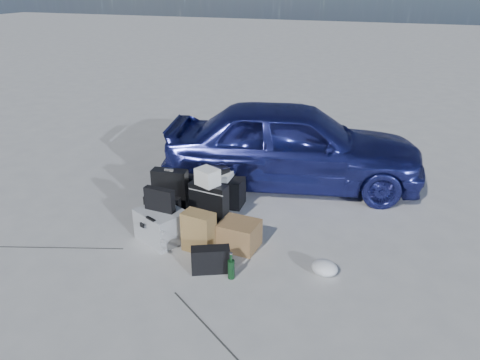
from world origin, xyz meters
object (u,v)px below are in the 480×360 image
Objects in this scene: briefcase at (163,210)px; suitcase_right at (209,205)px; pelican_case at (162,225)px; green_bottle at (231,266)px; car at (293,144)px; cardboard_box at (239,235)px; suitcase_left at (171,191)px; duffel_bag at (216,190)px.

briefcase is 0.59m from suitcase_right.
pelican_case is 1.83× the size of green_bottle.
car is 8.69× the size of cardboard_box.
cardboard_box is at bearing -32.06° from suitcase_left.
suitcase_left is 0.63m from suitcase_right.
suitcase_left is 0.77× the size of duffel_bag.
suitcase_right is 0.74× the size of duffel_bag.
duffel_bag is (0.39, 0.73, 0.01)m from briefcase.
green_bottle is (0.80, -1.53, -0.05)m from duffel_bag.
suitcase_right is at bearing -77.52° from duffel_bag.
pelican_case is at bearing -170.78° from cardboard_box.
duffel_bag reaches higher than pelican_case.
suitcase_left is at bearing -138.48° from duffel_bag.
car is 6.48× the size of suitcase_right.
briefcase is at bearing 141.26° from pelican_case.
suitcase_left reaches higher than pelican_case.
duffel_bag is at bearing 127.38° from car.
duffel_bag is 1.16m from cardboard_box.
cardboard_box is at bearing 102.08° from green_bottle.
suitcase_right is (0.38, 0.48, 0.09)m from pelican_case.
pelican_case is 0.62m from suitcase_right.
pelican_case is 1.10m from green_bottle.
briefcase is 0.32m from suitcase_left.
pelican_case is at bearing 140.98° from car.
cardboard_box reaches higher than green_bottle.
suitcase_right is at bearing 145.46° from car.
cardboard_box is 1.48× the size of green_bottle.
car is at bearing 88.24° from pelican_case.
duffel_bag is at bearing 54.67° from briefcase.
green_bottle is (1.01, -0.44, -0.05)m from pelican_case.
duffel_bag is at bearing 103.56° from pelican_case.
duffel_bag is at bearing 125.55° from cardboard_box.
suitcase_left reaches higher than duffel_bag.
suitcase_left is 1.40× the size of cardboard_box.
pelican_case is at bearing -78.62° from suitcase_left.
pelican_case is 1.24× the size of cardboard_box.
green_bottle is at bearing -48.82° from suitcase_left.
green_bottle is at bearing 1.29° from pelican_case.
duffel_bag is (-0.80, -0.95, -0.42)m from car.
suitcase_right reaches higher than duffel_bag.
briefcase is at bearing -160.70° from suitcase_right.
briefcase reaches higher than cardboard_box.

